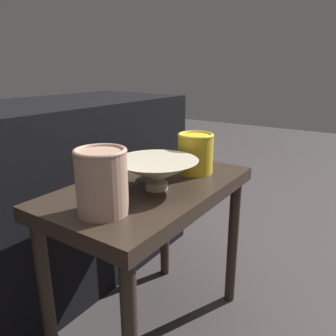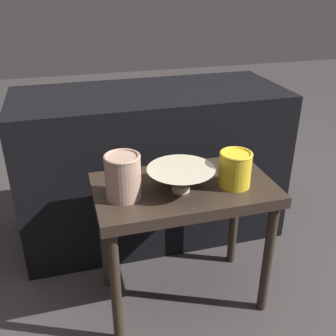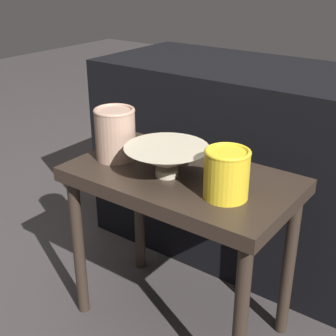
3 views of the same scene
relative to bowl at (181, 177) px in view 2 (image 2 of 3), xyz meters
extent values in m
plane|color=#383333|center=(0.02, 0.04, -0.56)|extent=(8.00, 8.00, 0.00)
cube|color=#2D231C|center=(0.02, 0.04, -0.07)|extent=(0.62, 0.36, 0.04)
cylinder|color=#2D231C|center=(-0.25, -0.11, -0.33)|extent=(0.04, 0.04, 0.47)
cylinder|color=#2D231C|center=(0.30, -0.11, -0.33)|extent=(0.04, 0.04, 0.47)
cylinder|color=#2D231C|center=(-0.25, 0.18, -0.33)|extent=(0.04, 0.04, 0.47)
cylinder|color=#2D231C|center=(0.30, 0.18, -0.33)|extent=(0.04, 0.04, 0.47)
cube|color=black|center=(0.02, 0.54, -0.21)|extent=(1.19, 0.50, 0.71)
cylinder|color=#B2A88E|center=(0.00, 0.00, -0.04)|extent=(0.06, 0.06, 0.02)
cone|color=#B2A88E|center=(0.00, 0.00, 0.00)|extent=(0.23, 0.23, 0.06)
cylinder|color=tan|center=(-0.19, 0.01, 0.02)|extent=(0.12, 0.12, 0.14)
torus|color=tan|center=(-0.19, 0.01, 0.09)|extent=(0.12, 0.12, 0.01)
cylinder|color=gold|center=(0.19, -0.01, 0.01)|extent=(0.11, 0.11, 0.12)
torus|color=gold|center=(0.19, -0.01, 0.07)|extent=(0.11, 0.11, 0.01)
camera|label=1|loc=(-0.68, -0.49, 0.27)|focal=35.00mm
camera|label=2|loc=(-0.35, -1.10, 0.61)|focal=42.00mm
camera|label=3|loc=(0.68, -0.92, 0.49)|focal=50.00mm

